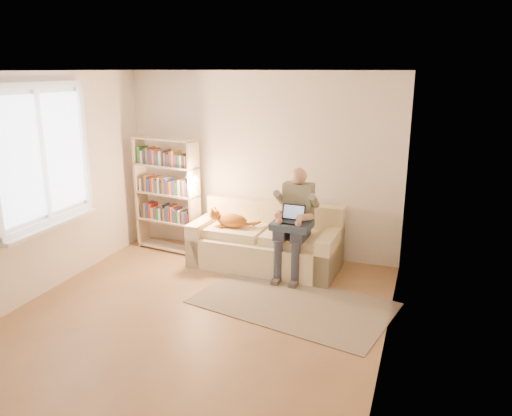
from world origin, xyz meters
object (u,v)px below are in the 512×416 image
at_px(cat, 230,220).
at_px(bookshelf, 167,189).
at_px(person, 295,216).
at_px(laptop, 291,217).
at_px(sofa, 266,244).

bearing_deg(cat, bookshelf, 171.14).
bearing_deg(person, cat, 178.46).
bearing_deg(laptop, person, 80.68).
distance_m(sofa, person, 0.68).
xyz_separation_m(cat, laptop, (0.90, -0.17, 0.18)).
distance_m(cat, bookshelf, 1.13).
distance_m(person, bookshelf, 2.02).
height_order(laptop, bookshelf, bookshelf).
height_order(sofa, person, person).
bearing_deg(cat, laptop, -9.02).
height_order(person, cat, person).
xyz_separation_m(laptop, bookshelf, (-1.97, 0.38, 0.12)).
bearing_deg(cat, person, -1.54).
bearing_deg(person, laptop, -99.32).
bearing_deg(laptop, cat, 170.98).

